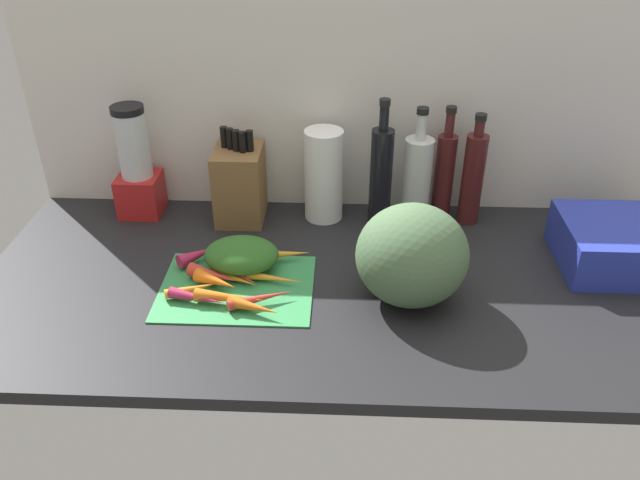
# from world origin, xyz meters

# --- Properties ---
(ground_plane) EXTENTS (1.70, 0.80, 0.03)m
(ground_plane) POSITION_xyz_m (0.00, 0.00, -0.01)
(ground_plane) COLOR black
(wall_back) EXTENTS (1.70, 0.03, 0.60)m
(wall_back) POSITION_xyz_m (0.00, 0.39, 0.30)
(wall_back) COLOR silver
(wall_back) RESTS_ON ground_plane
(cutting_board) EXTENTS (0.35, 0.27, 0.01)m
(cutting_board) POSITION_xyz_m (-0.24, -0.05, 0.00)
(cutting_board) COLOR #338C4C
(cutting_board) RESTS_ON ground_plane
(carrot_0) EXTENTS (0.12, 0.07, 0.02)m
(carrot_0) POSITION_xyz_m (-0.33, -0.08, 0.02)
(carrot_0) COLOR orange
(carrot_0) RESTS_ON cutting_board
(carrot_1) EXTENTS (0.14, 0.06, 0.03)m
(carrot_1) POSITION_xyz_m (-0.31, -0.12, 0.02)
(carrot_1) COLOR #B2264C
(carrot_1) RESTS_ON cutting_board
(carrot_2) EXTENTS (0.10, 0.09, 0.03)m
(carrot_2) POSITION_xyz_m (-0.22, 0.03, 0.02)
(carrot_2) COLOR #B2264C
(carrot_2) RESTS_ON cutting_board
(carrot_3) EXTENTS (0.10, 0.10, 0.04)m
(carrot_3) POSITION_xyz_m (-0.35, 0.05, 0.03)
(carrot_3) COLOR #B2264C
(carrot_3) RESTS_ON cutting_board
(carrot_4) EXTENTS (0.11, 0.07, 0.02)m
(carrot_4) POSITION_xyz_m (-0.24, -0.04, 0.02)
(carrot_4) COLOR orange
(carrot_4) RESTS_ON cutting_board
(carrot_5) EXTENTS (0.14, 0.05, 0.02)m
(carrot_5) POSITION_xyz_m (-0.15, -0.04, 0.02)
(carrot_5) COLOR orange
(carrot_5) RESTS_ON cutting_board
(carrot_6) EXTENTS (0.16, 0.05, 0.03)m
(carrot_6) POSITION_xyz_m (-0.24, -0.12, 0.02)
(carrot_6) COLOR orange
(carrot_6) RESTS_ON cutting_board
(carrot_7) EXTENTS (0.13, 0.08, 0.03)m
(carrot_7) POSITION_xyz_m (-0.29, -0.04, 0.03)
(carrot_7) COLOR red
(carrot_7) RESTS_ON cutting_board
(carrot_8) EXTENTS (0.11, 0.10, 0.02)m
(carrot_8) POSITION_xyz_m (-0.24, -0.02, 0.02)
(carrot_8) COLOR red
(carrot_8) RESTS_ON cutting_board
(carrot_9) EXTENTS (0.17, 0.06, 0.03)m
(carrot_9) POSITION_xyz_m (-0.16, 0.06, 0.03)
(carrot_9) COLOR orange
(carrot_9) RESTS_ON cutting_board
(carrot_10) EXTENTS (0.15, 0.08, 0.03)m
(carrot_10) POSITION_xyz_m (-0.17, -0.12, 0.02)
(carrot_10) COLOR red
(carrot_10) RESTS_ON cutting_board
(carrot_11) EXTENTS (0.11, 0.08, 0.04)m
(carrot_11) POSITION_xyz_m (-0.28, -0.06, 0.03)
(carrot_11) COLOR orange
(carrot_11) RESTS_ON cutting_board
(carrot_12) EXTENTS (0.12, 0.06, 0.03)m
(carrot_12) POSITION_xyz_m (-0.18, -0.15, 0.02)
(carrot_12) COLOR orange
(carrot_12) RESTS_ON cutting_board
(carrot_greens_pile) EXTENTS (0.18, 0.14, 0.07)m
(carrot_greens_pile) POSITION_xyz_m (-0.23, 0.02, 0.05)
(carrot_greens_pile) COLOR #2D6023
(carrot_greens_pile) RESTS_ON cutting_board
(winter_squash) EXTENTS (0.25, 0.23, 0.23)m
(winter_squash) POSITION_xyz_m (0.15, -0.07, 0.11)
(winter_squash) COLOR #4C6B47
(winter_squash) RESTS_ON ground_plane
(knife_block) EXTENTS (0.12, 0.15, 0.26)m
(knife_block) POSITION_xyz_m (-0.27, 0.28, 0.10)
(knife_block) COLOR brown
(knife_block) RESTS_ON ground_plane
(blender_appliance) EXTENTS (0.11, 0.11, 0.31)m
(blender_appliance) POSITION_xyz_m (-0.55, 0.30, 0.13)
(blender_appliance) COLOR red
(blender_appliance) RESTS_ON ground_plane
(paper_towel_roll) EXTENTS (0.10, 0.10, 0.25)m
(paper_towel_roll) POSITION_xyz_m (-0.05, 0.30, 0.13)
(paper_towel_roll) COLOR white
(paper_towel_roll) RESTS_ON ground_plane
(bottle_0) EXTENTS (0.06, 0.06, 0.35)m
(bottle_0) POSITION_xyz_m (0.10, 0.27, 0.14)
(bottle_0) COLOR black
(bottle_0) RESTS_ON ground_plane
(bottle_1) EXTENTS (0.08, 0.08, 0.32)m
(bottle_1) POSITION_xyz_m (0.19, 0.28, 0.13)
(bottle_1) COLOR silver
(bottle_1) RESTS_ON ground_plane
(bottle_2) EXTENTS (0.05, 0.05, 0.31)m
(bottle_2) POSITION_xyz_m (0.27, 0.31, 0.13)
(bottle_2) COLOR #471919
(bottle_2) RESTS_ON ground_plane
(bottle_3) EXTENTS (0.06, 0.06, 0.30)m
(bottle_3) POSITION_xyz_m (0.34, 0.29, 0.13)
(bottle_3) COLOR #471919
(bottle_3) RESTS_ON ground_plane
(dish_rack) EXTENTS (0.26, 0.25, 0.11)m
(dish_rack) POSITION_xyz_m (0.66, 0.09, 0.06)
(dish_rack) COLOR #2838AD
(dish_rack) RESTS_ON ground_plane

